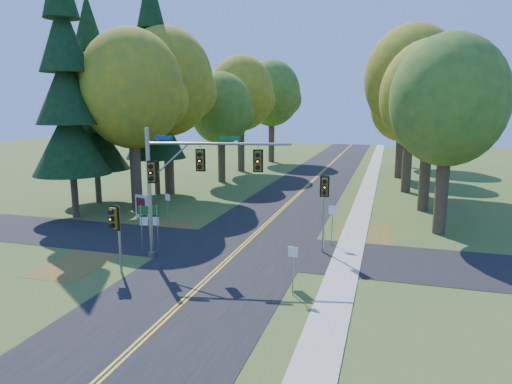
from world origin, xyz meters
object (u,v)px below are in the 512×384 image
(route_sign_cluster, at_px, (149,219))
(info_kiosk, at_px, (142,207))
(east_signal_pole, at_px, (324,195))
(traffic_mast, at_px, (184,176))

(route_sign_cluster, distance_m, info_kiosk, 8.41)
(info_kiosk, bearing_deg, east_signal_pole, 1.88)
(route_sign_cluster, xyz_separation_m, info_kiosk, (-4.60, 6.96, -1.06))
(east_signal_pole, relative_size, info_kiosk, 2.58)
(route_sign_cluster, bearing_deg, east_signal_pole, -2.46)
(traffic_mast, relative_size, east_signal_pole, 1.74)
(traffic_mast, distance_m, route_sign_cluster, 3.72)
(east_signal_pole, bearing_deg, info_kiosk, 155.36)
(traffic_mast, bearing_deg, route_sign_cluster, 155.42)
(traffic_mast, xyz_separation_m, east_signal_pole, (7.09, 2.97, -1.20))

